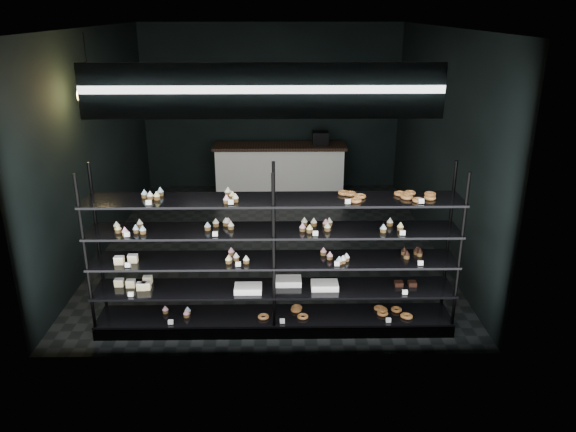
% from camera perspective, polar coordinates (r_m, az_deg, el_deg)
% --- Properties ---
extents(room, '(5.01, 6.01, 3.20)m').
position_cam_1_polar(room, '(8.26, -1.94, 7.46)').
color(room, black).
rests_on(room, ground).
extents(display_shelf, '(4.00, 0.50, 1.91)m').
position_cam_1_polar(display_shelf, '(6.27, -1.68, -6.34)').
color(display_shelf, black).
rests_on(display_shelf, room).
extents(signage, '(3.30, 0.05, 0.50)m').
position_cam_1_polar(signage, '(5.17, -2.62, 12.58)').
color(signage, '#0B1C38').
rests_on(signage, room).
extents(pendant_lamp, '(0.32, 0.32, 0.89)m').
position_cam_1_polar(pendant_lamp, '(7.39, -19.42, 11.52)').
color(pendant_lamp, black).
rests_on(pendant_lamp, room).
extents(service_counter, '(2.54, 0.65, 1.23)m').
position_cam_1_polar(service_counter, '(10.95, -0.79, 4.82)').
color(service_counter, white).
rests_on(service_counter, room).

